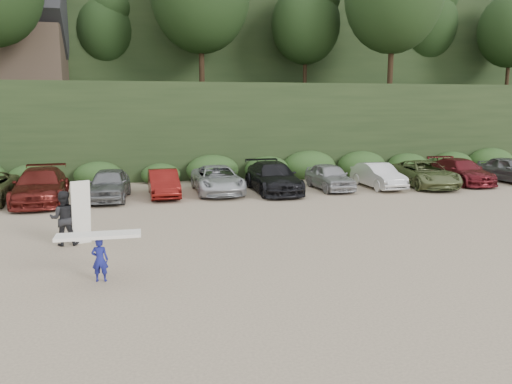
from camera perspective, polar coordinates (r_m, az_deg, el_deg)
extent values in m
plane|color=tan|center=(16.63, -1.41, -6.34)|extent=(120.00, 120.00, 0.00)
cube|color=black|center=(37.79, -8.55, 7.38)|extent=(80.00, 14.00, 6.00)
cube|color=black|center=(55.80, -10.39, 13.30)|extent=(90.00, 30.00, 16.00)
ellipsoid|color=black|center=(38.27, -8.88, 19.43)|extent=(66.00, 12.00, 10.00)
cube|color=#2B491E|center=(30.51, -8.20, 2.24)|extent=(46.20, 2.00, 1.20)
cube|color=brown|center=(40.67, -26.62, 13.69)|extent=(8.00, 6.00, 4.00)
imported|color=#5B1814|center=(26.01, -23.39, 0.66)|extent=(2.55, 5.74, 1.64)
imported|color=slate|center=(25.70, -16.44, 0.86)|extent=(2.19, 4.66, 1.54)
imported|color=maroon|center=(25.97, -10.52, 1.00)|extent=(1.52, 4.16, 1.36)
imported|color=#B3B6BA|center=(26.61, -4.42, 1.44)|extent=(2.41, 5.18, 1.44)
imported|color=black|center=(26.79, 1.96, 1.69)|extent=(2.25, 5.49, 1.59)
imported|color=#9FA0A4|center=(27.93, 8.40, 1.76)|extent=(1.78, 4.24, 1.43)
imported|color=silver|center=(28.96, 13.78, 1.83)|extent=(1.60, 4.26, 1.39)
imported|color=#606C3F|center=(30.19, 18.71, 1.98)|extent=(2.87, 5.44, 1.46)
imported|color=maroon|center=(32.15, 22.40, 2.20)|extent=(2.19, 5.05, 1.45)
imported|color=slate|center=(33.79, 27.18, 2.27)|extent=(2.10, 4.62, 1.54)
imported|color=navy|center=(14.03, -17.41, -7.40)|extent=(0.47, 0.35, 1.20)
cube|color=white|center=(13.85, -17.56, -4.75)|extent=(2.19, 0.63, 0.09)
imported|color=black|center=(17.86, -21.12, -2.81)|extent=(0.91, 0.71, 1.85)
cube|color=white|center=(17.75, -19.37, -2.23)|extent=(0.68, 0.50, 2.18)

